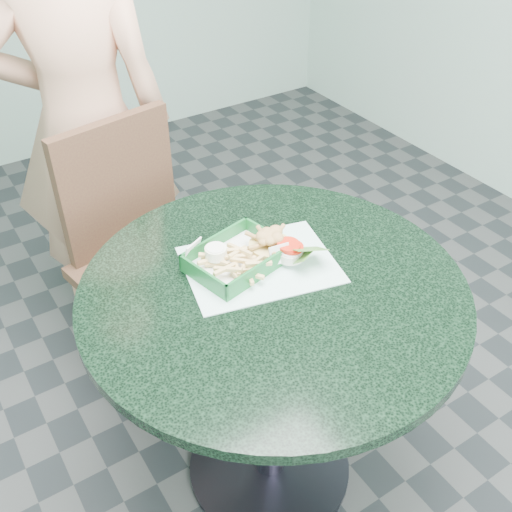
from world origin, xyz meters
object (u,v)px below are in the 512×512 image
diner_person (81,107)px  food_basket (237,266)px  cafe_table (272,340)px  dining_chair (136,242)px  sauce_ramekin (216,255)px  crab_sandwich (274,251)px

diner_person → food_basket: diner_person is taller
diner_person → cafe_table: bearing=119.8°
dining_chair → food_basket: size_ratio=3.94×
dining_chair → sauce_ramekin: size_ratio=16.72×
food_basket → diner_person: bearing=94.9°
cafe_table → dining_chair: (-0.10, 0.66, -0.05)m
cafe_table → sauce_ramekin: 0.27m
dining_chair → food_basket: dining_chair is taller
dining_chair → cafe_table: bearing=-91.9°
food_basket → sauce_ramekin: 0.06m
food_basket → crab_sandwich: bearing=-18.2°
cafe_table → crab_sandwich: (0.06, 0.08, 0.22)m
diner_person → crab_sandwich: diner_person is taller
diner_person → sauce_ramekin: diner_person is taller
diner_person → crab_sandwich: 0.93m
cafe_table → sauce_ramekin: bearing=117.7°
dining_chair → diner_person: bearing=80.6°
dining_chair → sauce_ramekin: bearing=-97.8°
sauce_ramekin → food_basket: bearing=-37.1°
food_basket → crab_sandwich: (0.09, -0.03, 0.03)m
cafe_table → dining_chair: dining_chair is taller
dining_chair → sauce_ramekin: 0.58m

